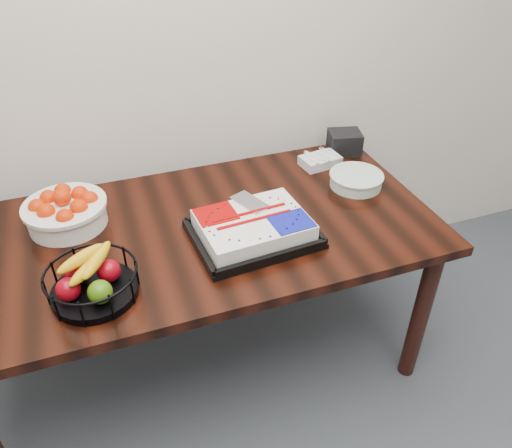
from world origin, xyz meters
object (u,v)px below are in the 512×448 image
object	(u,v)px
cake_tray	(253,228)
napkin_box	(344,142)
table	(199,246)
fruit_basket	(92,280)
plate_stack	(356,180)
tangerine_bowl	(64,206)

from	to	relation	value
cake_tray	napkin_box	world-z (taller)	napkin_box
table	cake_tray	distance (m)	0.25
fruit_basket	plate_stack	size ratio (longest dim) A/B	1.27
cake_tray	fruit_basket	world-z (taller)	fruit_basket
napkin_box	fruit_basket	bearing A→B (deg)	-153.70
table	cake_tray	bearing A→B (deg)	-35.43
tangerine_bowl	fruit_basket	bearing A→B (deg)	-82.18
cake_tray	plate_stack	world-z (taller)	cake_tray
table	napkin_box	bearing A→B (deg)	23.63
fruit_basket	plate_stack	world-z (taller)	fruit_basket
cake_tray	tangerine_bowl	distance (m)	0.70
table	napkin_box	size ratio (longest dim) A/B	12.48
plate_stack	tangerine_bowl	bearing A→B (deg)	174.06
plate_stack	napkin_box	distance (m)	0.30
plate_stack	napkin_box	world-z (taller)	napkin_box
fruit_basket	napkin_box	size ratio (longest dim) A/B	2.00
tangerine_bowl	plate_stack	xyz separation A→B (m)	(1.16, -0.12, -0.06)
table	napkin_box	distance (m)	0.88
table	fruit_basket	world-z (taller)	fruit_basket
table	plate_stack	world-z (taller)	plate_stack
tangerine_bowl	fruit_basket	distance (m)	0.43
tangerine_bowl	plate_stack	size ratio (longest dim) A/B	1.35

